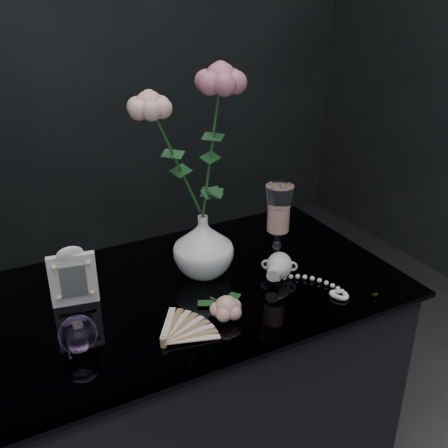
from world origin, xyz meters
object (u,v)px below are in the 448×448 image
paperweight (78,334)px  loose_rose (226,308)px  picture_frame (73,276)px  vase (203,245)px  pearl_jar (279,264)px  wine_glass (278,228)px

paperweight → loose_rose: 0.31m
picture_frame → paperweight: 0.17m
vase → picture_frame: (-0.31, 0.01, -0.01)m
picture_frame → pearl_jar: picture_frame is taller
loose_rose → pearl_jar: 0.22m
vase → picture_frame: bearing=177.3°
loose_rose → paperweight: bearing=164.2°
loose_rose → wine_glass: bearing=23.9°
wine_glass → pearl_jar: (-0.02, -0.04, -0.08)m
picture_frame → paperweight: (-0.03, -0.17, -0.03)m
vase → pearl_jar: size_ratio=0.68×
vase → loose_rose: 0.20m
wine_glass → loose_rose: 0.27m
vase → pearl_jar: 0.19m
picture_frame → loose_rose: size_ratio=0.93×
wine_glass → pearl_jar: size_ratio=0.97×
pearl_jar → wine_glass: bearing=103.2°
wine_glass → loose_rose: bearing=-148.0°
paperweight → picture_frame: bearing=78.8°
wine_glass → picture_frame: wine_glass is taller
paperweight → pearl_jar: paperweight is taller
picture_frame → loose_rose: (0.27, -0.21, -0.05)m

